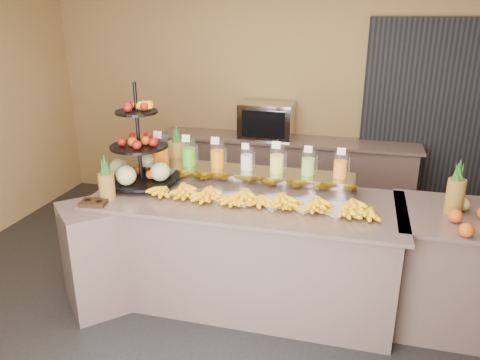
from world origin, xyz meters
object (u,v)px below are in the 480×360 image
at_px(pitcher_tray, 247,178).
at_px(fruit_stand, 145,160).
at_px(condiment_caddy, 94,203).
at_px(oven_warmer, 267,120).
at_px(banana_heap, 262,196).

bearing_deg(pitcher_tray, fruit_stand, -168.17).
bearing_deg(condiment_caddy, pitcher_tray, 33.24).
relative_size(pitcher_tray, condiment_caddy, 9.30).
height_order(condiment_caddy, oven_warmer, oven_warmer).
distance_m(banana_heap, oven_warmer, 2.07).
bearing_deg(condiment_caddy, banana_heap, 14.52).
distance_m(banana_heap, condiment_caddy, 1.31).
xyz_separation_m(fruit_stand, condiment_caddy, (-0.20, -0.52, -0.21)).
height_order(banana_heap, condiment_caddy, banana_heap).
bearing_deg(pitcher_tray, oven_warmer, 95.59).
relative_size(banana_heap, fruit_stand, 2.16).
xyz_separation_m(condiment_caddy, oven_warmer, (0.90, 2.37, 0.19)).
xyz_separation_m(banana_heap, fruit_stand, (-1.07, 0.19, 0.16)).
bearing_deg(condiment_caddy, oven_warmer, 69.23).
bearing_deg(banana_heap, fruit_stand, 170.12).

